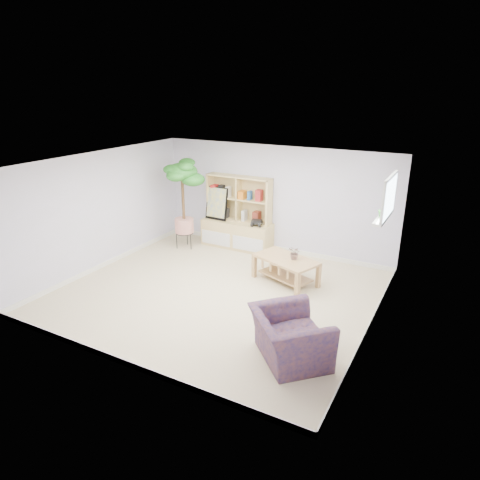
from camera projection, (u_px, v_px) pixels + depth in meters
The scene contains 14 objects.
floor at pixel (218, 292), 7.91m from camera, with size 5.50×5.00×0.01m, color #C6B78A.
ceiling at pixel (216, 163), 7.10m from camera, with size 5.50×5.00×0.01m, color white.
walls at pixel (217, 231), 7.50m from camera, with size 5.51×5.01×2.40m.
baseboard at pixel (218, 290), 7.90m from camera, with size 5.50×5.00×0.10m, color white, non-canonical shape.
window at pixel (390, 198), 6.51m from camera, with size 0.10×0.98×0.68m, color silver, non-canonical shape.
window_sill at pixel (383, 217), 6.65m from camera, with size 0.14×1.00×0.04m, color white.
storage_unit at pixel (237, 213), 9.85m from camera, with size 1.68×0.57×1.68m, color #DCC06E, non-canonical shape.
poster at pixel (217, 203), 9.97m from camera, with size 0.56×0.13×0.77m, color yellow, non-canonical shape.
toy_truck at pixel (257, 223), 9.57m from camera, with size 0.32×0.22×0.17m, color black, non-canonical shape.
coffee_table at pixel (286, 270), 8.25m from camera, with size 1.22×0.67×0.50m, color tan, non-canonical shape.
table_plant at pixel (295, 253), 8.06m from camera, with size 0.24×0.21×0.26m, color #206E2F.
floor_tree at pixel (183, 205), 9.75m from camera, with size 0.77×0.77×2.08m, color #196E25, non-canonical shape.
armchair at pixel (290, 334), 5.87m from camera, with size 1.07×0.93×0.79m, color navy.
sill_plant at pixel (383, 210), 6.52m from camera, with size 0.14×0.11×0.25m, color #196E25.
Camera 1 is at (3.73, -6.06, 3.61)m, focal length 32.00 mm.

